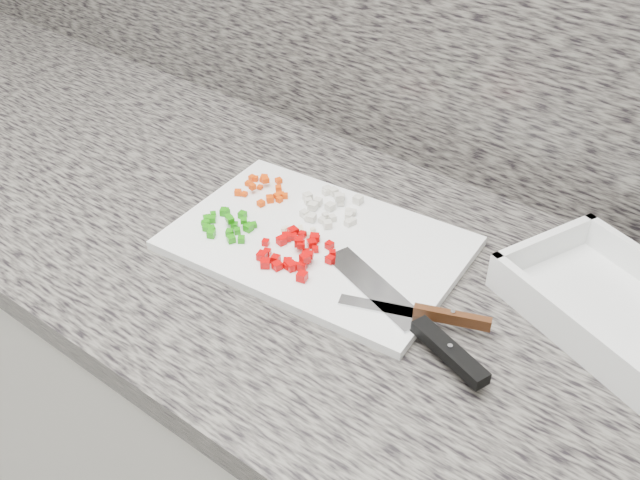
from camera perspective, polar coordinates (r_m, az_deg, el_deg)
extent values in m
cube|color=silver|center=(1.37, -2.30, -15.70)|extent=(3.92, 0.62, 0.86)
cube|color=#635F57|center=(1.05, -2.89, -0.63)|extent=(3.96, 0.64, 0.04)
cube|color=white|center=(1.01, -0.21, -0.25)|extent=(0.42, 0.30, 0.01)
cube|color=#DF3D04|center=(1.08, -4.75, 2.95)|extent=(0.01, 0.01, 0.01)
cube|color=#DF3D04|center=(1.09, -3.43, 3.55)|extent=(0.01, 0.01, 0.01)
cube|color=#DF3D04|center=(1.13, -3.33, 4.77)|extent=(0.01, 0.01, 0.01)
cube|color=#DF3D04|center=(1.10, -6.49, 3.73)|extent=(0.01, 0.01, 0.01)
cube|color=#DF3D04|center=(1.11, -3.34, 4.16)|extent=(0.01, 0.01, 0.01)
cube|color=#DF3D04|center=(1.12, -4.83, 4.24)|extent=(0.01, 0.01, 0.01)
cube|color=#DF3D04|center=(1.12, -5.76, 4.53)|extent=(0.01, 0.01, 0.01)
cube|color=#DF3D04|center=(1.14, -5.44, 4.95)|extent=(0.01, 0.01, 0.01)
cube|color=#DF3D04|center=(1.14, -4.50, 5.02)|extent=(0.01, 0.01, 0.01)
cube|color=#DF3D04|center=(1.10, -5.43, 4.28)|extent=(0.01, 0.01, 0.01)
cube|color=#DF3D04|center=(1.09, -3.14, 3.66)|extent=(0.01, 0.01, 0.01)
cube|color=#DF3D04|center=(1.10, -6.07, 3.69)|extent=(0.01, 0.01, 0.01)
cube|color=#DF3D04|center=(1.12, -4.39, 4.82)|extent=(0.01, 0.01, 0.01)
cube|color=#DF3D04|center=(1.08, -4.03, 3.29)|extent=(0.01, 0.01, 0.01)
cube|color=#DF3D04|center=(1.09, -4.08, 3.39)|extent=(0.01, 0.01, 0.01)
cube|color=#DF3D04|center=(1.10, -6.59, 3.81)|extent=(0.01, 0.01, 0.01)
cube|color=#DF3D04|center=(1.13, -4.60, 4.82)|extent=(0.01, 0.01, 0.01)
cube|color=#DF3D04|center=(1.14, -5.21, 4.91)|extent=(0.01, 0.01, 0.01)
cube|color=#DF3D04|center=(1.08, -3.27, 3.26)|extent=(0.01, 0.01, 0.01)
cube|color=#DF3D04|center=(1.09, -2.80, 3.55)|extent=(0.01, 0.01, 0.01)
cube|color=beige|center=(1.04, 0.99, 1.77)|extent=(0.01, 0.01, 0.01)
cube|color=beige|center=(1.10, 1.07, 3.91)|extent=(0.01, 0.01, 0.01)
cube|color=beige|center=(1.03, 2.27, 1.38)|extent=(0.01, 0.01, 0.01)
cube|color=beige|center=(1.08, -0.99, 3.48)|extent=(0.02, 0.02, 0.01)
cube|color=beige|center=(1.04, 2.62, 1.51)|extent=(0.01, 0.01, 0.01)
cube|color=beige|center=(1.06, 0.82, 2.71)|extent=(0.01, 0.01, 0.01)
cube|color=beige|center=(1.10, 0.59, 4.06)|extent=(0.02, 0.02, 0.01)
cube|color=beige|center=(1.05, 2.33, 1.92)|extent=(0.01, 0.01, 0.01)
cube|color=beige|center=(1.07, 1.48, 3.46)|extent=(0.02, 0.02, 0.01)
cube|color=beige|center=(1.07, -0.17, 3.07)|extent=(0.01, 0.01, 0.01)
cube|color=beige|center=(1.05, 2.65, 2.25)|extent=(0.01, 0.01, 0.01)
cube|color=beige|center=(1.05, 0.46, 1.96)|extent=(0.01, 0.01, 0.01)
cube|color=beige|center=(1.07, 1.67, 3.02)|extent=(0.01, 0.01, 0.01)
cube|color=beige|center=(1.05, -1.27, 2.13)|extent=(0.01, 0.01, 0.01)
cube|color=beige|center=(1.05, 2.28, 2.03)|extent=(0.01, 0.01, 0.01)
cube|color=beige|center=(1.04, -1.05, 1.82)|extent=(0.01, 0.01, 0.01)
cube|color=beige|center=(1.08, -0.95, 3.12)|extent=(0.01, 0.01, 0.01)
cube|color=beige|center=(1.10, 0.47, 3.86)|extent=(0.01, 0.01, 0.01)
cube|color=beige|center=(1.09, 1.76, 3.47)|extent=(0.01, 0.01, 0.01)
cube|color=beige|center=(1.06, -0.58, 2.73)|extent=(0.01, 0.01, 0.01)
cube|color=beige|center=(1.06, 2.26, 2.29)|extent=(0.01, 0.01, 0.01)
cube|color=beige|center=(1.04, 0.16, 1.60)|extent=(0.01, 0.01, 0.01)
cube|color=beige|center=(1.03, 0.60, 1.27)|extent=(0.02, 0.02, 0.01)
cube|color=beige|center=(1.04, -0.71, 1.82)|extent=(0.01, 0.01, 0.01)
cube|color=beige|center=(1.08, 3.06, 3.24)|extent=(0.01, 0.01, 0.01)
cube|color=#1C840C|center=(1.03, -5.81, 1.08)|extent=(0.01, 0.01, 0.01)
cube|color=#1C840C|center=(1.06, -7.67, 2.26)|extent=(0.02, 0.02, 0.01)
cube|color=#1C840C|center=(1.03, -7.20, 1.60)|extent=(0.01, 0.01, 0.01)
cube|color=#1C840C|center=(1.02, -8.70, 0.48)|extent=(0.01, 0.01, 0.01)
cube|color=#1C840C|center=(1.03, -6.12, 1.56)|extent=(0.01, 0.01, 0.01)
cube|color=#1C840C|center=(1.01, -7.12, 0.08)|extent=(0.01, 0.01, 0.01)
cube|color=#1C840C|center=(1.03, -9.06, 0.97)|extent=(0.01, 0.01, 0.01)
cube|color=#1C840C|center=(1.02, -6.63, 0.72)|extent=(0.01, 0.01, 0.01)
cube|color=#1C840C|center=(1.04, -7.32, 1.79)|extent=(0.01, 0.01, 0.01)
cube|color=#1C840C|center=(1.03, -6.86, 1.19)|extent=(0.01, 0.01, 0.01)
cube|color=#1C840C|center=(1.00, -6.31, 0.05)|extent=(0.01, 0.01, 0.01)
cube|color=#1C840C|center=(1.03, -5.34, 1.22)|extent=(0.01, 0.01, 0.01)
cube|color=#1C840C|center=(1.03, -8.67, 0.87)|extent=(0.01, 0.01, 0.01)
cube|color=#1C840C|center=(1.05, -9.02, 1.72)|extent=(0.02, 0.02, 0.01)
cube|color=#1C840C|center=(1.02, -5.75, 1.00)|extent=(0.01, 0.01, 0.01)
cube|color=#1C840C|center=(1.05, -8.62, 1.68)|extent=(0.01, 0.01, 0.01)
cube|color=#1C840C|center=(1.06, -7.61, 2.34)|extent=(0.01, 0.01, 0.01)
cube|color=#1C840C|center=(1.06, -7.59, 2.25)|extent=(0.01, 0.01, 0.01)
cube|color=#1C840C|center=(1.06, -8.54, 2.06)|extent=(0.01, 0.01, 0.01)
cube|color=#1C840C|center=(1.05, -6.22, 2.01)|extent=(0.01, 0.01, 0.01)
cube|color=#1C840C|center=(1.04, -9.14, 1.32)|extent=(0.01, 0.01, 0.01)
cube|color=#1C840C|center=(1.04, -9.11, 1.38)|extent=(0.01, 0.01, 0.01)
cube|color=#1C840C|center=(1.02, -7.25, 0.57)|extent=(0.01, 0.01, 0.01)
cube|color=#BE0204|center=(0.95, -2.64, -2.05)|extent=(0.01, 0.01, 0.01)
cube|color=#BE0204|center=(0.95, -1.21, -1.49)|extent=(0.02, 0.02, 0.01)
cube|color=#BE0204|center=(0.96, -3.57, -1.52)|extent=(0.01, 0.01, 0.01)
cube|color=#BE0204|center=(0.99, -0.67, -0.26)|extent=(0.02, 0.02, 0.01)
cube|color=#BE0204|center=(1.00, -0.26, 0.14)|extent=(0.01, 0.01, 0.01)
cube|color=#BE0204|center=(1.00, -2.71, 0.27)|extent=(0.02, 0.02, 0.01)
cube|color=#BE0204|center=(0.98, -0.38, -0.73)|extent=(0.01, 0.01, 0.01)
cube|color=#BE0204|center=(0.93, -1.44, -2.93)|extent=(0.02, 0.02, 0.01)
cube|color=#BE0204|center=(0.99, 0.76, -0.42)|extent=(0.01, 0.01, 0.01)
cube|color=#BE0204|center=(0.97, -1.14, -1.02)|extent=(0.01, 0.01, 0.01)
cube|color=#BE0204|center=(1.01, -1.42, 0.42)|extent=(0.01, 0.01, 0.01)
cube|color=#BE0204|center=(0.97, -4.65, -1.27)|extent=(0.02, 0.02, 0.01)
cube|color=#BE0204|center=(0.96, -1.14, -1.41)|extent=(0.02, 0.02, 0.01)
cube|color=#BE0204|center=(1.00, -4.37, -0.19)|extent=(0.01, 0.01, 0.01)
cube|color=#BE0204|center=(0.95, -1.43, -2.09)|extent=(0.01, 0.01, 0.01)
cube|color=#BE0204|center=(0.97, 1.00, -1.05)|extent=(0.01, 0.01, 0.01)
cube|color=#BE0204|center=(0.95, -2.15, -2.08)|extent=(0.01, 0.01, 0.01)
cube|color=#BE0204|center=(0.96, -4.39, -1.87)|extent=(0.02, 0.02, 0.01)
cube|color=#BE0204|center=(0.98, -4.27, -0.98)|extent=(0.01, 0.01, 0.01)
cube|color=#BE0204|center=(0.95, -2.30, -2.11)|extent=(0.02, 0.02, 0.01)
cube|color=#BE0204|center=(0.95, -3.45, -2.07)|extent=(0.01, 0.01, 0.01)
cube|color=#BE0204|center=(0.96, -0.81, -1.19)|extent=(0.01, 0.01, 0.01)
cube|color=#BE0204|center=(0.97, -1.53, -0.37)|extent=(0.02, 0.02, 0.01)
cube|color=#BE0204|center=(1.00, -2.15, 0.29)|extent=(0.01, 0.01, 0.01)
cube|color=#BE0204|center=(1.01, -2.17, 0.73)|extent=(0.02, 0.02, 0.01)
cube|color=#BE0204|center=(0.96, 0.80, -1.57)|extent=(0.01, 0.01, 0.01)
cube|color=#BE0204|center=(0.96, -2.60, -1.77)|extent=(0.02, 0.02, 0.01)
cube|color=#BE0204|center=(1.00, -0.45, 0.19)|extent=(0.02, 0.02, 0.01)
cube|color=#BE0204|center=(0.98, -1.68, -0.15)|extent=(0.02, 0.02, 0.01)
cube|color=#BE0204|center=(1.00, -3.11, -0.05)|extent=(0.01, 0.01, 0.01)
cube|color=beige|center=(1.01, -0.81, 0.42)|extent=(0.01, 0.01, 0.01)
cube|color=beige|center=(1.02, -2.25, 0.80)|extent=(0.01, 0.01, 0.01)
cube|color=beige|center=(1.02, -0.57, 0.83)|extent=(0.01, 0.01, 0.00)
cube|color=beige|center=(1.02, -1.58, 0.99)|extent=(0.01, 0.01, 0.01)
cube|color=beige|center=(1.02, -2.70, 0.94)|extent=(0.01, 0.01, 0.01)
cube|color=beige|center=(1.02, -1.94, 0.74)|extent=(0.01, 0.01, 0.01)
cube|color=beige|center=(1.02, -2.93, 0.84)|extent=(0.01, 0.01, 0.01)
cube|color=beige|center=(1.01, -2.32, 0.49)|extent=(0.01, 0.01, 0.01)
cube|color=beige|center=(1.01, -1.35, 0.48)|extent=(0.01, 0.01, 0.01)
cube|color=beige|center=(1.02, -1.53, 0.77)|extent=(0.01, 0.01, 0.01)
cube|color=#BABDC1|center=(0.93, 4.34, -3.78)|extent=(0.18, 0.10, 0.00)
cube|color=black|center=(0.84, 10.30, -8.78)|extent=(0.11, 0.06, 0.02)
cylinder|color=#BABDC1|center=(0.84, 10.36, -8.35)|extent=(0.01, 0.01, 0.00)
cube|color=#BABDC1|center=(0.90, 4.50, -5.32)|extent=(0.10, 0.05, 0.00)
cube|color=#4C2713|center=(0.89, 10.52, -6.11)|extent=(0.09, 0.04, 0.02)
cylinder|color=#BABDC1|center=(0.88, 10.58, -5.68)|extent=(0.01, 0.01, 0.00)
cube|color=white|center=(0.97, 22.07, -5.50)|extent=(0.30, 0.26, 0.01)
cube|color=white|center=(0.90, 18.92, -6.26)|extent=(0.24, 0.11, 0.04)
cube|color=white|center=(1.01, 17.43, -0.54)|extent=(0.08, 0.17, 0.04)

